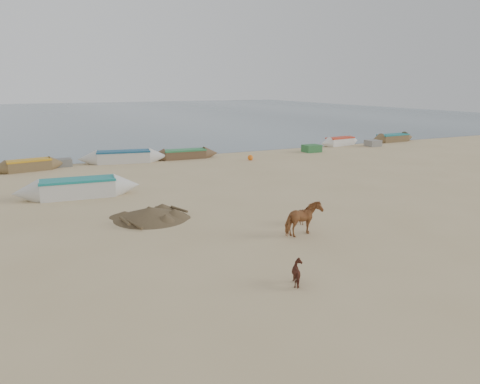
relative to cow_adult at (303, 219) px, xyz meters
name	(u,v)px	position (x,y,z in m)	size (l,w,h in m)	color
ground	(283,236)	(-0.74, 0.28, -0.69)	(140.00, 140.00, 0.00)	tan
sea	(63,115)	(-0.74, 82.28, -0.68)	(160.00, 160.00, 0.00)	slate
cow_adult	(303,219)	(0.00, 0.00, 0.00)	(0.74, 1.63, 1.38)	#995D32
calf_front	(302,216)	(0.83, 1.34, -0.30)	(0.63, 0.71, 0.78)	brown
calf_right	(299,273)	(-2.75, -3.94, -0.32)	(0.73, 0.63, 0.74)	#592A1C
near_canoe	(78,188)	(-7.28, 10.91, -0.18)	(6.61, 1.43, 1.01)	silver
debris_pile	(151,213)	(-4.87, 5.13, -0.42)	(3.43, 3.43, 0.54)	brown
waterline_canoes	(129,157)	(-2.09, 21.15, -0.27)	(57.87, 3.41, 0.95)	brown
beach_clutter	(202,156)	(3.61, 20.06, -0.39)	(45.61, 4.45, 0.64)	#285A3D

